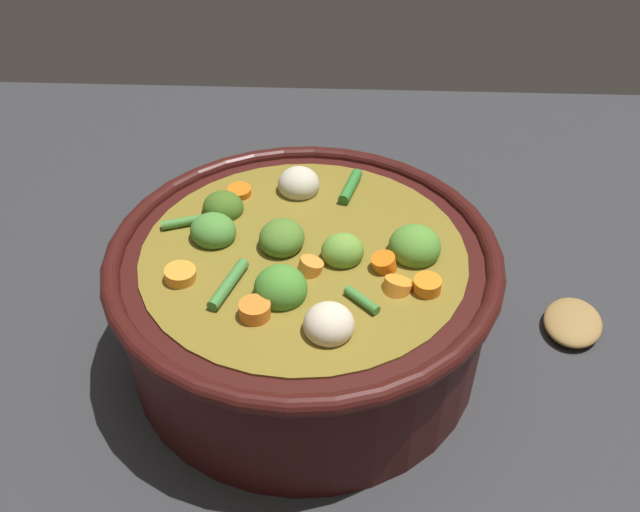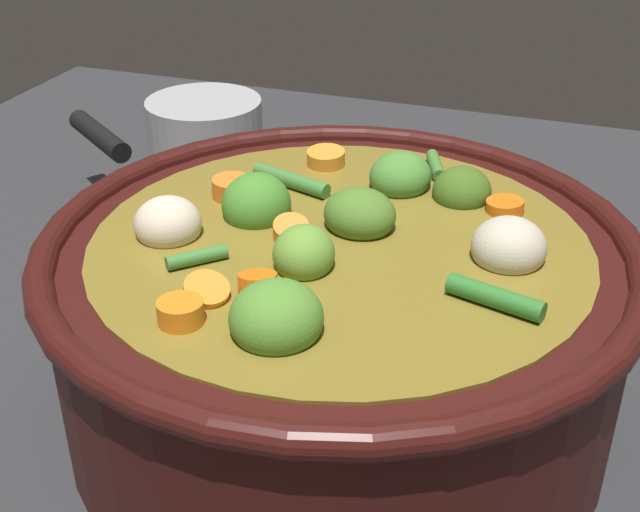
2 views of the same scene
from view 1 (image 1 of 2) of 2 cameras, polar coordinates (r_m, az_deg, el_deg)
The scene contains 2 objects.
ground_plane at distance 0.62m, azimuth -1.26°, elevation -7.76°, with size 1.10×1.10×0.00m, color #2D2D30.
cooking_pot at distance 0.58m, azimuth -1.36°, elevation -3.44°, with size 0.33×0.33×0.14m.
Camera 1 is at (0.03, -0.42, 0.46)m, focal length 36.61 mm.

